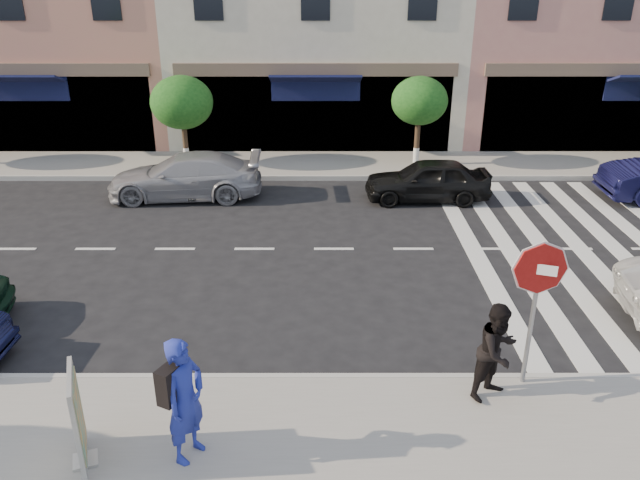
{
  "coord_description": "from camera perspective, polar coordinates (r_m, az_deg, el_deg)",
  "views": [
    {
      "loc": [
        -0.36,
        -10.24,
        6.51
      ],
      "look_at": [
        -0.35,
        1.38,
        1.4
      ],
      "focal_mm": 35.0,
      "sensor_mm": 36.0,
      "label": 1
    }
  ],
  "objects": [
    {
      "name": "street_tree_c",
      "position": [
        21.71,
        9.08,
        12.42
      ],
      "size": [
        1.9,
        1.9,
        3.04
      ],
      "color": "#473323",
      "rests_on": "sidewalk_far"
    },
    {
      "name": "walker",
      "position": [
        10.32,
        15.92,
        -9.76
      ],
      "size": [
        1.01,
        0.98,
        1.65
      ],
      "primitive_type": "imported",
      "rotation": [
        0.0,
        0.0,
        0.65
      ],
      "color": "black",
      "rests_on": "sidewalk_near"
    },
    {
      "name": "sidewalk_near",
      "position": [
        9.15,
        2.39,
        -20.99
      ],
      "size": [
        60.0,
        4.5,
        0.15
      ],
      "primitive_type": "cube",
      "color": "gray",
      "rests_on": "ground"
    },
    {
      "name": "stop_sign",
      "position": [
        10.26,
        19.31,
        -3.72
      ],
      "size": [
        0.87,
        0.32,
        2.56
      ],
      "rotation": [
        0.0,
        0.0,
        -0.32
      ],
      "color": "gray",
      "rests_on": "sidewalk_near"
    },
    {
      "name": "poster_board",
      "position": [
        9.4,
        -21.22,
        -15.19
      ],
      "size": [
        0.43,
        0.91,
        1.45
      ],
      "rotation": [
        0.0,
        0.0,
        0.35
      ],
      "color": "beige",
      "rests_on": "sidewalk_near"
    },
    {
      "name": "car_far_mid",
      "position": [
        19.06,
        9.79,
        5.43
      ],
      "size": [
        3.73,
        1.52,
        1.27
      ],
      "primitive_type": "imported",
      "rotation": [
        0.0,
        0.0,
        -1.56
      ],
      "color": "black",
      "rests_on": "ground"
    },
    {
      "name": "car_far_left",
      "position": [
        19.46,
        -12.24,
        5.73
      ],
      "size": [
        4.7,
        2.09,
        1.34
      ],
      "primitive_type": "imported",
      "rotation": [
        0.0,
        0.0,
        -1.53
      ],
      "color": "#96959A",
      "rests_on": "ground"
    },
    {
      "name": "ground",
      "position": [
        12.14,
        1.69,
        -8.7
      ],
      "size": [
        120.0,
        120.0,
        0.0
      ],
      "primitive_type": "plane",
      "color": "black",
      "rests_on": "ground"
    },
    {
      "name": "photographer",
      "position": [
        8.95,
        -12.22,
        -14.1
      ],
      "size": [
        0.72,
        0.82,
        1.9
      ],
      "primitive_type": "imported",
      "rotation": [
        0.0,
        0.0,
        1.11
      ],
      "color": "navy",
      "rests_on": "sidewalk_near"
    },
    {
      "name": "sidewalk_far",
      "position": [
        22.2,
        0.9,
        6.88
      ],
      "size": [
        60.0,
        3.0,
        0.15
      ],
      "primitive_type": "cube",
      "color": "gray",
      "rests_on": "ground"
    },
    {
      "name": "street_tree_wb",
      "position": [
        21.95,
        -12.52,
        12.15
      ],
      "size": [
        2.1,
        2.1,
        3.06
      ],
      "color": "#473323",
      "rests_on": "sidewalk_far"
    }
  ]
}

